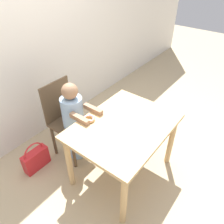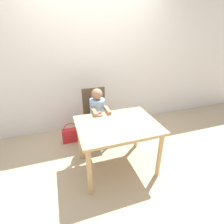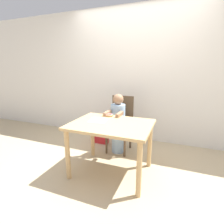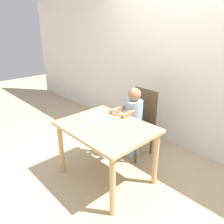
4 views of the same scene
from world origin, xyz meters
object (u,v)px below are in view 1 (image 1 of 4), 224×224
object	(u,v)px
donut	(89,119)
handbag	(36,159)
chair	(67,120)
child_figure	(74,123)

from	to	relation	value
donut	handbag	bearing A→B (deg)	127.69
chair	donut	size ratio (longest dim) A/B	7.72
chair	child_figure	world-z (taller)	child_figure
donut	handbag	distance (m)	0.87
chair	donut	distance (m)	0.47
chair	child_figure	xyz separation A→B (m)	(-0.00, -0.12, 0.02)
chair	handbag	xyz separation A→B (m)	(-0.44, 0.11, -0.35)
donut	handbag	world-z (taller)	donut
child_figure	donut	distance (m)	0.35
child_figure	chair	bearing A→B (deg)	90.00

